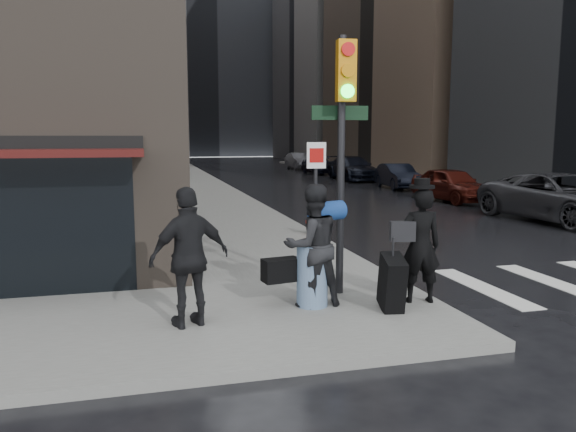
# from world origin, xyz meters

# --- Properties ---
(ground) EXTENTS (140.00, 140.00, 0.00)m
(ground) POSITION_xyz_m (0.00, 0.00, 0.00)
(ground) COLOR black
(ground) RESTS_ON ground
(sidewalk_left) EXTENTS (4.00, 50.00, 0.15)m
(sidewalk_left) POSITION_xyz_m (0.00, 27.00, 0.07)
(sidewalk_left) COLOR slate
(sidewalk_left) RESTS_ON ground
(sidewalk_right) EXTENTS (3.00, 50.00, 0.15)m
(sidewalk_right) POSITION_xyz_m (13.50, 27.00, 0.07)
(sidewalk_right) COLOR slate
(sidewalk_right) RESTS_ON ground
(bldg_left_far) EXTENTS (22.00, 20.00, 26.00)m
(bldg_left_far) POSITION_xyz_m (-13.00, 62.00, 13.00)
(bldg_left_far) COLOR #56271D
(bldg_left_far) RESTS_ON ground
(bldg_right_far) EXTENTS (22.00, 20.00, 25.00)m
(bldg_right_far) POSITION_xyz_m (26.00, 58.00, 12.50)
(bldg_right_far) COLOR slate
(bldg_right_far) RESTS_ON ground
(bldg_distant) EXTENTS (40.00, 12.00, 32.00)m
(bldg_distant) POSITION_xyz_m (6.00, 78.00, 16.00)
(bldg_distant) COLOR slate
(bldg_distant) RESTS_ON ground
(man_overcoat) EXTENTS (1.26, 1.03, 2.12)m
(man_overcoat) POSITION_xyz_m (1.46, -0.04, 1.04)
(man_overcoat) COLOR black
(man_overcoat) RESTS_ON ground
(man_jeans) EXTENTS (1.47, 0.91, 2.01)m
(man_jeans) POSITION_xyz_m (-0.21, 0.29, 1.16)
(man_jeans) COLOR black
(man_jeans) RESTS_ON ground
(man_greycoat) EXTENTS (1.30, 0.83, 2.06)m
(man_greycoat) POSITION_xyz_m (-2.22, -0.21, 1.18)
(man_greycoat) COLOR black
(man_greycoat) RESTS_ON ground
(traffic_light) EXTENTS (1.11, 0.53, 4.45)m
(traffic_light) POSITION_xyz_m (0.45, 0.80, 3.02)
(traffic_light) COLOR black
(traffic_light) RESTS_ON ground
(fire_hydrant) EXTENTS (0.38, 0.30, 0.67)m
(fire_hydrant) POSITION_xyz_m (1.80, 6.73, 0.45)
(fire_hydrant) COLOR #B8190B
(fire_hydrant) RESTS_ON ground
(parked_car_0) EXTENTS (3.30, 6.21, 1.66)m
(parked_car_0) POSITION_xyz_m (11.07, 7.82, 0.83)
(parked_car_0) COLOR #3A3A3F
(parked_car_0) RESTS_ON ground
(parked_car_1) EXTENTS (2.21, 4.64, 1.53)m
(parked_car_1) POSITION_xyz_m (10.66, 14.20, 0.76)
(parked_car_1) COLOR #44130D
(parked_car_1) RESTS_ON ground
(parked_car_2) EXTENTS (1.85, 4.32, 1.38)m
(parked_car_2) POSITION_xyz_m (11.09, 20.59, 0.69)
(parked_car_2) COLOR black
(parked_car_2) RESTS_ON ground
(parked_car_3) EXTENTS (2.28, 5.47, 1.58)m
(parked_car_3) POSITION_xyz_m (10.89, 26.97, 0.79)
(parked_car_3) COLOR black
(parked_car_3) RESTS_ON ground
(parked_car_4) EXTENTS (1.85, 4.32, 1.46)m
(parked_car_4) POSITION_xyz_m (10.51, 33.35, 0.73)
(parked_car_4) COLOR black
(parked_car_4) RESTS_ON ground
(parked_car_5) EXTENTS (1.56, 4.44, 1.46)m
(parked_car_5) POSITION_xyz_m (10.77, 39.74, 0.73)
(parked_car_5) COLOR #4A494E
(parked_car_5) RESTS_ON ground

